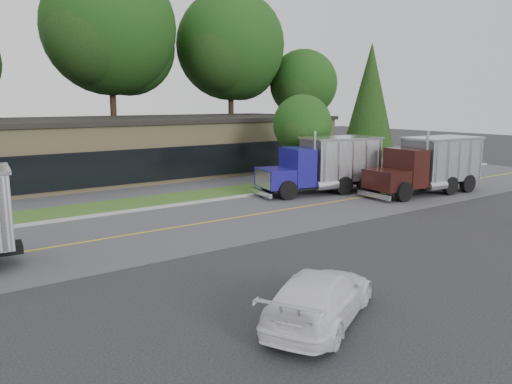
# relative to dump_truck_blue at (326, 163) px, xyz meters

# --- Properties ---
(ground) EXTENTS (140.00, 140.00, 0.00)m
(ground) POSITION_rel_dump_truck_blue_xyz_m (-8.85, -11.46, -1.80)
(ground) COLOR #38383E
(ground) RESTS_ON ground
(road) EXTENTS (60.00, 8.00, 0.02)m
(road) POSITION_rel_dump_truck_blue_xyz_m (-8.85, -2.46, -1.80)
(road) COLOR #5D5D62
(road) RESTS_ON ground
(center_line) EXTENTS (60.00, 0.12, 0.01)m
(center_line) POSITION_rel_dump_truck_blue_xyz_m (-8.85, -2.46, -1.80)
(center_line) COLOR gold
(center_line) RESTS_ON ground
(curb) EXTENTS (60.00, 0.30, 0.12)m
(curb) POSITION_rel_dump_truck_blue_xyz_m (-8.85, 1.74, -1.80)
(curb) COLOR #9E9E99
(curb) RESTS_ON ground
(grass_verge) EXTENTS (60.00, 3.40, 0.03)m
(grass_verge) POSITION_rel_dump_truck_blue_xyz_m (-8.85, 3.54, -1.80)
(grass_verge) COLOR #2D4D1A
(grass_verge) RESTS_ON ground
(far_parking) EXTENTS (60.00, 7.00, 0.02)m
(far_parking) POSITION_rel_dump_truck_blue_xyz_m (-8.85, 8.54, -1.80)
(far_parking) COLOR #5D5D62
(far_parking) RESTS_ON ground
(strip_mall) EXTENTS (32.00, 12.00, 4.00)m
(strip_mall) POSITION_rel_dump_truck_blue_xyz_m (-6.85, 14.54, 0.20)
(strip_mall) COLOR tan
(strip_mall) RESTS_ON ground
(tree_far_c) EXTENTS (12.39, 11.66, 17.67)m
(tree_far_c) POSITION_rel_dump_truck_blue_xyz_m (-4.66, 22.69, 9.48)
(tree_far_c) COLOR #382619
(tree_far_c) RESTS_ON ground
(tree_far_d) EXTENTS (11.53, 10.85, 16.45)m
(tree_far_d) POSITION_rel_dump_truck_blue_xyz_m (7.33, 21.68, 8.70)
(tree_far_d) COLOR #382619
(tree_far_d) RESTS_ON ground
(tree_far_e) EXTENTS (7.73, 7.27, 11.02)m
(tree_far_e) POSITION_rel_dump_truck_blue_xyz_m (15.27, 19.63, 5.23)
(tree_far_e) COLOR #382619
(tree_far_e) RESTS_ON ground
(evergreen_right) EXTENTS (4.52, 4.52, 10.27)m
(evergreen_right) POSITION_rel_dump_truck_blue_xyz_m (11.15, 6.54, 3.84)
(evergreen_right) COLOR #382619
(evergreen_right) RESTS_ON ground
(tree_verge) EXTENTS (4.20, 3.95, 5.99)m
(tree_verge) POSITION_rel_dump_truck_blue_xyz_m (1.21, 3.59, 2.01)
(tree_verge) COLOR #382619
(tree_verge) RESTS_ON ground
(dump_truck_blue) EXTENTS (7.90, 3.95, 3.36)m
(dump_truck_blue) POSITION_rel_dump_truck_blue_xyz_m (0.00, 0.00, 0.00)
(dump_truck_blue) COLOR black
(dump_truck_blue) RESTS_ON ground
(dump_truck_maroon) EXTENTS (8.03, 3.23, 3.36)m
(dump_truck_maroon) POSITION_rel_dump_truck_blue_xyz_m (4.96, -3.79, 0.00)
(dump_truck_maroon) COLOR black
(dump_truck_maroon) RESTS_ON ground
(rally_car) EXTENTS (4.92, 3.82, 1.33)m
(rally_car) POSITION_rel_dump_truck_blue_xyz_m (-12.77, -13.24, -1.14)
(rally_car) COLOR white
(rally_car) RESTS_ON ground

